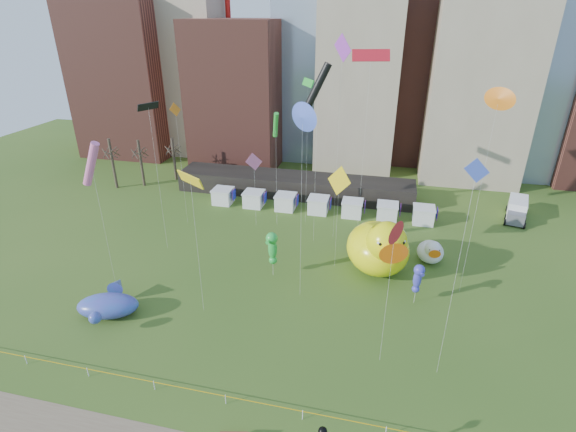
% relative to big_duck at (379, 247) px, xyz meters
% --- Properties ---
extents(ground, '(160.00, 160.00, 0.00)m').
position_rel_big_duck_xyz_m(ground, '(-10.35, -21.39, -3.36)').
color(ground, '#32551A').
rests_on(ground, ground).
extents(skyline, '(101.00, 23.00, 68.00)m').
position_rel_big_duck_xyz_m(skyline, '(-8.10, 39.67, 18.08)').
color(skyline, brown).
rests_on(skyline, ground).
extents(pavilion, '(38.00, 6.00, 3.20)m').
position_rel_big_duck_xyz_m(pavilion, '(-14.35, 20.61, -1.76)').
color(pavilion, black).
rests_on(pavilion, ground).
extents(vendor_tents, '(33.24, 2.80, 2.40)m').
position_rel_big_duck_xyz_m(vendor_tents, '(-9.33, 14.61, -2.26)').
color(vendor_tents, white).
rests_on(vendor_tents, ground).
extents(bare_trees, '(8.44, 6.44, 8.50)m').
position_rel_big_duck_xyz_m(bare_trees, '(-40.51, 19.15, 0.65)').
color(bare_trees, '#382B21').
rests_on(bare_trees, ground).
extents(caution_tape, '(50.00, 0.06, 0.90)m').
position_rel_big_duck_xyz_m(caution_tape, '(-10.35, -21.39, -2.68)').
color(caution_tape, white).
rests_on(caution_tape, ground).
extents(big_duck, '(9.26, 10.44, 7.32)m').
position_rel_big_duck_xyz_m(big_duck, '(0.00, 0.00, 0.00)').
color(big_duck, '#FBF90C').
rests_on(big_duck, ground).
extents(small_duck, '(3.47, 4.40, 3.25)m').
position_rel_big_duck_xyz_m(small_duck, '(6.00, 3.72, -1.87)').
color(small_duck, white).
rests_on(small_duck, ground).
extents(seahorse_green, '(1.60, 1.85, 5.51)m').
position_rel_big_duck_xyz_m(seahorse_green, '(-11.48, -3.40, 0.51)').
color(seahorse_green, silver).
rests_on(seahorse_green, ground).
extents(seahorse_purple, '(1.41, 1.59, 4.61)m').
position_rel_big_duck_xyz_m(seahorse_purple, '(4.01, -5.01, -0.12)').
color(seahorse_purple, silver).
rests_on(seahorse_purple, ground).
extents(whale_inflatable, '(6.57, 7.60, 2.62)m').
position_rel_big_duck_xyz_m(whale_inflatable, '(-25.39, -13.78, -2.16)').
color(whale_inflatable, '#513DA6').
rests_on(whale_inflatable, ground).
extents(box_truck, '(3.90, 6.90, 2.77)m').
position_rel_big_duck_xyz_m(box_truck, '(18.81, 19.26, -1.94)').
color(box_truck, white).
rests_on(box_truck, ground).
extents(kite_0, '(3.87, 1.60, 23.75)m').
position_rel_big_duck_xyz_m(kite_0, '(-2.76, 3.80, 19.67)').
color(kite_0, silver).
rests_on(kite_0, ground).
extents(kite_1, '(1.78, 1.72, 10.55)m').
position_rel_big_duck_xyz_m(kite_1, '(-17.08, 8.33, 5.84)').
color(kite_1, silver).
rests_on(kite_1, ground).
extents(kite_2, '(3.09, 1.20, 22.24)m').
position_rel_big_duck_xyz_m(kite_2, '(-8.47, 5.76, 16.30)').
color(kite_2, silver).
rests_on(kite_2, ground).
extents(kite_3, '(2.01, 2.77, 19.66)m').
position_rel_big_duck_xyz_m(kite_3, '(-10.56, 10.98, 15.70)').
color(kite_3, silver).
rests_on(kite_3, ground).
extents(kite_4, '(3.14, 2.21, 14.51)m').
position_rel_big_duck_xyz_m(kite_4, '(-16.64, -11.03, 10.58)').
color(kite_4, silver).
rests_on(kite_4, ground).
extents(kite_5, '(1.70, 0.31, 18.62)m').
position_rel_big_duck_xyz_m(kite_5, '(5.64, -14.33, 13.56)').
color(kite_5, silver).
rests_on(kite_5, ground).
extents(kite_6, '(1.65, 1.53, 21.29)m').
position_rel_big_duck_xyz_m(kite_6, '(8.81, -1.77, 16.88)').
color(kite_6, silver).
rests_on(kite_6, ground).
extents(kite_7, '(2.16, 2.18, 25.08)m').
position_rel_big_duck_xyz_m(kite_7, '(-6.10, 7.39, 19.69)').
color(kite_7, silver).
rests_on(kite_7, ground).
extents(kite_8, '(0.91, 1.61, 13.29)m').
position_rel_big_duck_xyz_m(kite_8, '(0.93, -14.01, 9.05)').
color(kite_8, silver).
rests_on(kite_8, ground).
extents(kite_9, '(2.79, 1.10, 16.32)m').
position_rel_big_duck_xyz_m(kite_9, '(-27.63, -9.40, 10.64)').
color(kite_9, silver).
rests_on(kite_9, ground).
extents(kite_10, '(1.51, 2.54, 18.18)m').
position_rel_big_duck_xyz_m(kite_10, '(-26.20, -0.30, 14.26)').
color(kite_10, silver).
rests_on(kite_10, ground).
extents(kite_11, '(1.34, 2.12, 15.83)m').
position_rel_big_duck_xyz_m(kite_11, '(-14.37, 9.46, 10.70)').
color(kite_11, silver).
rests_on(kite_11, ground).
extents(kite_12, '(2.76, 2.25, 12.47)m').
position_rel_big_duck_xyz_m(kite_12, '(-4.93, 0.29, 7.27)').
color(kite_12, silver).
rests_on(kite_12, ground).
extents(kite_13, '(2.06, 1.99, 20.10)m').
position_rel_big_duck_xyz_m(kite_13, '(-7.74, -6.21, 15.44)').
color(kite_13, silver).
rests_on(kite_13, ground).
extents(kite_14, '(0.71, 1.69, 16.85)m').
position_rel_big_duck_xyz_m(kite_14, '(-26.83, 6.93, 11.96)').
color(kite_14, silver).
rests_on(kite_14, ground).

